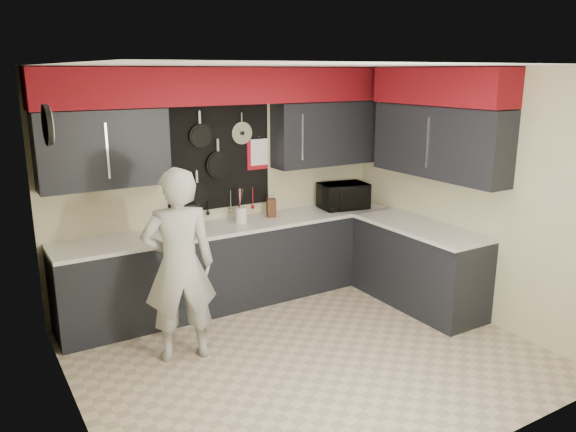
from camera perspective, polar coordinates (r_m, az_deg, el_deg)
ground at (r=5.38m, az=1.96°, el=-13.86°), size 4.00×4.00×0.00m
back_wall_assembly at (r=6.15m, az=-6.09°, el=9.38°), size 4.00×0.36×2.60m
right_wall_assembly at (r=6.16m, az=15.46°, el=8.32°), size 0.36×3.50×2.60m
left_wall_assembly at (r=4.19m, az=-21.52°, el=-3.48°), size 0.05×3.50×2.60m
base_cabinets at (r=6.30m, az=0.10°, el=-4.88°), size 3.95×2.20×0.92m
microwave at (r=6.87m, az=5.63°, el=2.04°), size 0.61×0.46×0.31m
knife_block at (r=6.45m, az=-1.71°, el=0.85°), size 0.12×0.12×0.22m
utensil_crock at (r=6.24m, az=-4.78°, el=0.13°), size 0.13×0.13×0.17m
coffee_maker at (r=5.98m, az=-10.15°, el=0.01°), size 0.19×0.22×0.31m
person at (r=5.07m, az=-11.00°, el=-4.99°), size 0.72×0.56×1.77m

